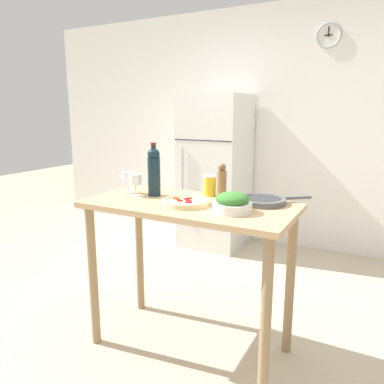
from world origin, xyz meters
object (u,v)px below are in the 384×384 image
at_px(wine_glass_far, 128,178).
at_px(pepper_mill, 222,181).
at_px(refrigerator, 215,172).
at_px(wine_glass_near, 136,180).
at_px(cast_iron_skillet, 262,200).
at_px(homemade_pizza, 186,202).
at_px(salt_canister, 210,185).
at_px(wine_bottle, 154,171).
at_px(salad_bowl, 232,203).

bearing_deg(wine_glass_far, pepper_mill, 14.82).
distance_m(refrigerator, wine_glass_near, 1.88).
xyz_separation_m(pepper_mill, cast_iron_skillet, (0.27, -0.03, -0.09)).
xyz_separation_m(homemade_pizza, salt_canister, (0.02, 0.29, 0.05)).
relative_size(refrigerator, wine_glass_near, 11.76).
xyz_separation_m(refrigerator, pepper_mill, (0.79, -1.64, 0.23)).
height_order(wine_bottle, salt_canister, wine_bottle).
relative_size(refrigerator, cast_iron_skillet, 4.27).
bearing_deg(salad_bowl, wine_glass_near, 173.83).
xyz_separation_m(wine_glass_far, salt_canister, (0.52, 0.18, -0.03)).
height_order(pepper_mill, salt_canister, pepper_mill).
height_order(homemade_pizza, salt_canister, salt_canister).
height_order(refrigerator, salt_canister, refrigerator).
height_order(wine_glass_far, pepper_mill, pepper_mill).
xyz_separation_m(salt_canister, cast_iron_skillet, (0.37, -0.05, -0.05)).
bearing_deg(cast_iron_skillet, salt_canister, 172.74).
xyz_separation_m(refrigerator, wine_glass_far, (0.18, -1.80, 0.23)).
bearing_deg(wine_bottle, salad_bowl, -12.97).
bearing_deg(wine_glass_far, salt_canister, 19.22).
relative_size(refrigerator, homemade_pizza, 6.20).
height_order(refrigerator, wine_bottle, refrigerator).
height_order(homemade_pizza, cast_iron_skillet, same).
bearing_deg(cast_iron_skillet, salad_bowl, -108.71).
height_order(salad_bowl, homemade_pizza, salad_bowl).
distance_m(wine_bottle, wine_glass_near, 0.13).
relative_size(wine_bottle, wine_glass_far, 2.41).
bearing_deg(salad_bowl, refrigerator, 116.92).
relative_size(refrigerator, wine_bottle, 4.89).
bearing_deg(cast_iron_skillet, refrigerator, 122.58).
xyz_separation_m(wine_glass_far, pepper_mill, (0.61, 0.16, 0.00)).
bearing_deg(homemade_pizza, pepper_mill, 68.06).
distance_m(refrigerator, pepper_mill, 1.83).
bearing_deg(wine_glass_far, homemade_pizza, -11.98).
bearing_deg(wine_glass_far, cast_iron_skillet, 8.60).
distance_m(refrigerator, salt_canister, 1.77).
xyz_separation_m(refrigerator, wine_bottle, (0.38, -1.78, 0.29)).
height_order(wine_bottle, wine_glass_near, wine_bottle).
relative_size(homemade_pizza, salt_canister, 2.02).
bearing_deg(homemade_pizza, wine_glass_near, 171.97).
bearing_deg(wine_glass_far, wine_glass_near, -26.23).
relative_size(refrigerator, salad_bowl, 7.76).
xyz_separation_m(wine_bottle, cast_iron_skillet, (0.68, 0.12, -0.14)).
bearing_deg(salad_bowl, homemade_pizza, 176.35).
bearing_deg(refrigerator, salad_bowl, -63.08).
distance_m(salad_bowl, homemade_pizza, 0.30).
bearing_deg(salt_canister, wine_glass_far, -160.78).
distance_m(wine_glass_far, salt_canister, 0.55).
bearing_deg(refrigerator, wine_glass_far, -84.22).
bearing_deg(refrigerator, homemade_pizza, -70.31).
xyz_separation_m(wine_bottle, salt_canister, (0.32, 0.17, -0.10)).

